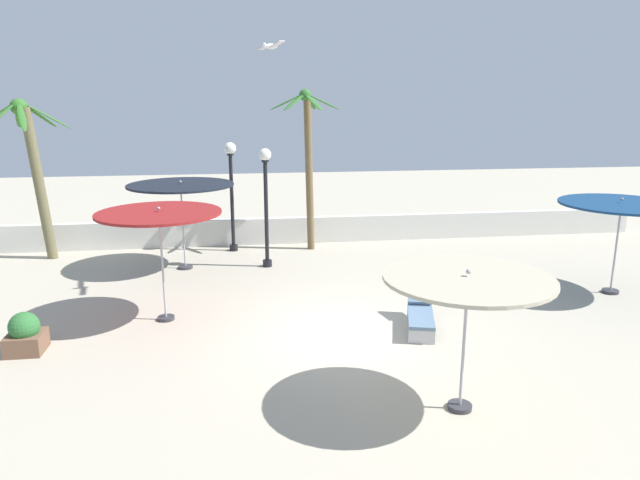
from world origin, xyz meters
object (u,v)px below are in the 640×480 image
Objects in this scene: palm_tree_0 at (33,161)px; lamp_post_1 at (231,182)px; patio_umbrella_0 at (159,217)px; palm_tree_1 at (308,150)px; planter at (25,334)px; patio_umbrella_1 at (621,207)px; seagull_0 at (270,46)px; patio_umbrella_2 at (181,188)px; lounge_chair_0 at (420,311)px; patio_umbrella_3 at (468,283)px; lamp_post_0 at (266,194)px.

lamp_post_1 is at bearing 1.16° from palm_tree_0.
palm_tree_1 is at bearing 55.87° from patio_umbrella_0.
planter is at bearing -118.76° from lamp_post_1.
patio_umbrella_0 reaches higher than patio_umbrella_1.
patio_umbrella_0 is 2.07× the size of seagull_0.
patio_umbrella_2 is 0.85× the size of lamp_post_1.
patio_umbrella_2 is at bearing 64.42° from planter.
lounge_chair_0 is (1.66, -7.25, -2.95)m from palm_tree_1.
patio_umbrella_2 is at bearing -155.72° from palm_tree_1.
palm_tree_1 is (-7.40, 5.65, 1.03)m from patio_umbrella_1.
seagull_0 is at bearing -46.67° from patio_umbrella_2.
seagull_0 is (-3.07, 2.75, 5.82)m from lounge_chair_0.
lamp_post_1 reaches higher than lounge_chair_0.
patio_umbrella_3 is at bearing -22.79° from planter.
lounge_chair_0 is 2.29× the size of planter.
planter is (-6.63, -7.36, -2.96)m from palm_tree_1.
lamp_post_0 reaches higher than patio_umbrella_0.
patio_umbrella_1 reaches higher than patio_umbrella_3.
patio_umbrella_0 is 7.10m from patio_umbrella_3.
patio_umbrella_3 is (5.22, -8.89, -0.28)m from patio_umbrella_2.
palm_tree_1 is at bearing 72.57° from seagull_0.
lounge_chair_0 is at bearing -164.43° from patio_umbrella_1.
patio_umbrella_1 is 0.85× the size of lamp_post_0.
lamp_post_0 is (-8.89, 3.72, -0.08)m from patio_umbrella_1.
palm_tree_0 is at bearing 158.82° from patio_umbrella_2.
seagull_0 is at bearing -88.30° from lamp_post_0.
patio_umbrella_2 is at bearing 120.41° from patio_umbrella_3.
patio_umbrella_1 is 3.59× the size of planter.
lounge_chair_0 is 1.46× the size of seagull_0.
patio_umbrella_2 reaches higher than patio_umbrella_1.
palm_tree_0 is 7.39m from lamp_post_0.
palm_tree_0 is at bearing 132.63° from patio_umbrella_3.
lamp_post_0 is at bearing 107.41° from patio_umbrella_3.
patio_umbrella_3 is at bearing -140.67° from patio_umbrella_1.
lamp_post_0 is at bearing -15.19° from palm_tree_0.
planter is (-8.29, -0.12, -0.02)m from lounge_chair_0.
patio_umbrella_2 is 6.53m from planter.
patio_umbrella_3 is at bearing -96.72° from lounge_chair_0.
seagull_0 reaches higher than patio_umbrella_1.
lamp_post_0 is at bearing -63.14° from lamp_post_1.
patio_umbrella_2 is 10.32m from patio_umbrella_3.
patio_umbrella_1 is 6.26m from lounge_chair_0.
lamp_post_1 is at bearing 75.97° from patio_umbrella_0.
palm_tree_0 is 1.38× the size of lamp_post_1.
seagull_0 is (7.16, -4.49, 3.09)m from palm_tree_0.
lamp_post_0 is 1.84× the size of lounge_chair_0.
lamp_post_1 is 1.86× the size of lounge_chair_0.
patio_umbrella_3 is 3.15× the size of planter.
patio_umbrella_0 is 0.52× the size of palm_tree_1.
patio_umbrella_1 is at bearing 1.60° from patio_umbrella_0.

